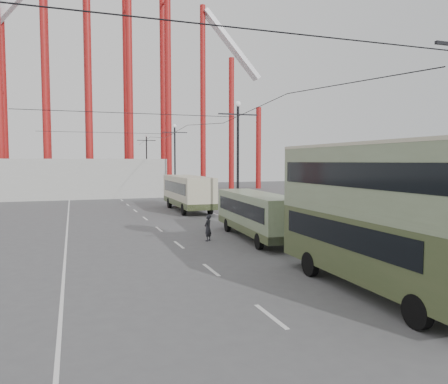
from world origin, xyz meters
name	(u,v)px	position (x,y,z in m)	size (l,w,h in m)	color
ground	(272,294)	(0.00, 0.00, 0.00)	(160.00, 160.00, 0.00)	#4D4D50
road_markings	(152,222)	(-0.86, 19.70, 0.01)	(12.52, 120.00, 0.01)	silver
lamp_post_mid	(238,161)	(5.60, 18.00, 4.68)	(3.20, 0.44, 9.32)	black
lamp_post_far	(175,161)	(5.60, 40.00, 4.68)	(3.20, 0.44, 9.32)	black
lamp_post_distant	(147,162)	(5.60, 62.00, 4.68)	(3.20, 0.44, 9.32)	black
roller_coaster	(97,42)	(-2.49, 56.89, 22.92)	(52.95, 5.00, 55.48)	maroon
fairground_shed	(77,178)	(-6.00, 47.00, 2.50)	(22.00, 10.00, 5.00)	#ACACA6
double_decker_bus	(379,210)	(3.60, -1.10, 2.99)	(2.67, 9.97, 5.33)	#3A4726
single_decker_green	(256,213)	(3.93, 10.49, 1.55)	(2.87, 9.82, 2.74)	#6B7958
single_decker_cream	(188,191)	(3.73, 26.32, 1.85)	(2.81, 10.59, 3.28)	#B8B194
pedestrian	(208,228)	(0.89, 10.63, 0.78)	(0.57, 0.37, 1.56)	black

